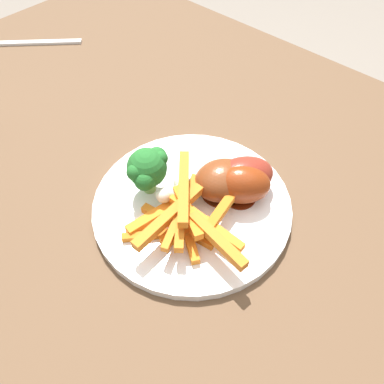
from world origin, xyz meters
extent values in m
plane|color=gray|center=(0.00, 0.00, 0.00)|extent=(6.00, 6.00, 0.00)
cube|color=brown|center=(0.00, 0.00, 0.72)|extent=(1.15, 0.77, 0.03)
cylinder|color=#443122|center=(-0.52, 0.32, 0.35)|extent=(0.06, 0.06, 0.71)
cylinder|color=white|center=(0.05, -0.04, 0.74)|extent=(0.25, 0.25, 0.01)
cylinder|color=#74AD57|center=(0.00, -0.06, 0.76)|extent=(0.02, 0.02, 0.02)
sphere|color=#206326|center=(0.00, -0.06, 0.79)|extent=(0.05, 0.05, 0.05)
sphere|color=#206326|center=(0.00, -0.07, 0.79)|extent=(0.02, 0.02, 0.02)
sphere|color=#206326|center=(0.00, -0.08, 0.80)|extent=(0.02, 0.02, 0.02)
sphere|color=#206326|center=(0.00, -0.04, 0.80)|extent=(0.02, 0.02, 0.02)
sphere|color=#206326|center=(0.01, -0.04, 0.80)|extent=(0.02, 0.02, 0.02)
sphere|color=#206326|center=(0.01, -0.07, 0.79)|extent=(0.03, 0.03, 0.03)
cube|color=orange|center=(0.08, -0.08, 0.75)|extent=(0.07, 0.05, 0.01)
cube|color=#CB6B1B|center=(0.07, -0.08, 0.75)|extent=(0.10, 0.03, 0.01)
cube|color=#C96A1B|center=(0.10, -0.04, 0.77)|extent=(0.02, 0.07, 0.01)
cube|color=#C5681B|center=(0.06, -0.09, 0.75)|extent=(0.07, 0.08, 0.01)
cube|color=orange|center=(0.08, -0.08, 0.76)|extent=(0.03, 0.06, 0.01)
cube|color=orange|center=(0.06, -0.08, 0.78)|extent=(0.01, 0.11, 0.01)
cube|color=orange|center=(0.07, -0.07, 0.78)|extent=(0.07, 0.04, 0.01)
cube|color=#CB6C1C|center=(0.12, -0.07, 0.78)|extent=(0.08, 0.02, 0.01)
cube|color=orange|center=(0.07, -0.07, 0.77)|extent=(0.07, 0.08, 0.01)
cube|color=orange|center=(0.09, -0.06, 0.77)|extent=(0.11, 0.01, 0.01)
cube|color=#CA6B1B|center=(0.05, -0.05, 0.79)|extent=(0.08, 0.09, 0.01)
cube|color=orange|center=(0.04, -0.08, 0.76)|extent=(0.03, 0.09, 0.01)
cube|color=orange|center=(0.07, -0.07, 0.77)|extent=(0.05, 0.10, 0.01)
cylinder|color=#50200F|center=(0.07, 0.00, 0.75)|extent=(0.05, 0.05, 0.00)
ellipsoid|color=brown|center=(0.07, 0.00, 0.77)|extent=(0.09, 0.09, 0.05)
cylinder|color=beige|center=(0.04, -0.05, 0.77)|extent=(0.03, 0.04, 0.01)
sphere|color=silver|center=(0.03, -0.06, 0.77)|extent=(0.02, 0.02, 0.02)
cylinder|color=#5D1811|center=(0.09, 0.02, 0.75)|extent=(0.05, 0.05, 0.00)
ellipsoid|color=maroon|center=(0.09, 0.02, 0.77)|extent=(0.09, 0.10, 0.05)
cylinder|color=beige|center=(0.05, -0.03, 0.77)|extent=(0.03, 0.04, 0.01)
sphere|color=silver|center=(0.04, -0.05, 0.77)|extent=(0.02, 0.02, 0.02)
cylinder|color=#5B1C0A|center=(0.09, 0.01, 0.75)|extent=(0.04, 0.04, 0.00)
ellipsoid|color=maroon|center=(0.09, 0.01, 0.77)|extent=(0.08, 0.08, 0.05)
cylinder|color=beige|center=(0.05, -0.03, 0.77)|extent=(0.03, 0.03, 0.01)
sphere|color=silver|center=(0.04, -0.04, 0.77)|extent=(0.02, 0.02, 0.02)
cube|color=silver|center=(-0.44, 0.04, 0.74)|extent=(0.14, 0.14, 0.00)
camera|label=1|loc=(0.24, -0.24, 1.12)|focal=34.82mm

